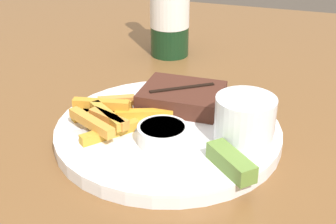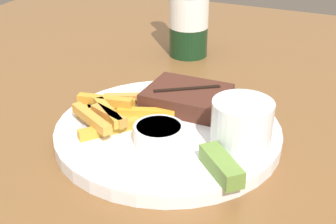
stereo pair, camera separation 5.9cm
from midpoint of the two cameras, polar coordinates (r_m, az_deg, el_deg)
name	(u,v)px [view 2 (the right image)]	position (r m, az deg, el deg)	size (l,w,h in m)	color
dining_table	(168,179)	(0.64, 2.65, -8.19)	(1.32, 1.36, 0.73)	brown
dinner_plate	(168,132)	(0.60, 2.80, -2.52)	(0.29, 0.29, 0.02)	white
steak_portion	(184,97)	(0.65, 4.63, 1.79)	(0.11, 0.09, 0.03)	#472319
fries_pile	(109,112)	(0.61, -4.48, -0.07)	(0.13, 0.13, 0.02)	#D9893C
coleslaw_cup	(242,122)	(0.55, 12.04, -1.29)	(0.07, 0.07, 0.06)	white
dipping_sauce_cup	(159,133)	(0.56, 1.89, -2.67)	(0.06, 0.06, 0.02)	silver
pickle_spear	(221,166)	(0.51, 9.81, -6.56)	(0.06, 0.06, 0.02)	olive
fork_utensil	(109,127)	(0.59, -4.46, -1.92)	(0.12, 0.08, 0.00)	#B7B7BC
beer_bottle	(189,9)	(0.86, 4.59, 12.36)	(0.07, 0.07, 0.24)	#143319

